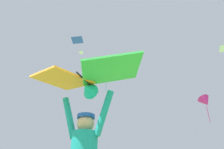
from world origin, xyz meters
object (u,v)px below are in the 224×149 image
object	(u,v)px
distant_kite_white_far_center	(224,48)
held_stunt_kite	(86,78)
distant_kite_teal_low_left	(106,79)
distant_kite_magenta_mid_left	(205,102)
distant_kite_white_high_left	(81,52)
distant_kite_blue_low_right	(77,40)

from	to	relation	value
distant_kite_white_far_center	held_stunt_kite	bearing A→B (deg)	-113.57
distant_kite_teal_low_left	distant_kite_magenta_mid_left	bearing A→B (deg)	-53.15
distant_kite_white_far_center	distant_kite_white_high_left	bearing A→B (deg)	161.62
distant_kite_teal_low_left	held_stunt_kite	bearing A→B (deg)	-73.75
distant_kite_white_high_left	distant_kite_teal_low_left	bearing A→B (deg)	64.61
distant_kite_white_high_left	distant_kite_white_far_center	distance (m)	20.69
distant_kite_magenta_mid_left	distant_kite_teal_low_left	world-z (taller)	distant_kite_teal_low_left
held_stunt_kite	distant_kite_magenta_mid_left	xyz separation A→B (m)	(3.80, 12.50, 4.16)
distant_kite_white_high_left	distant_kite_white_far_center	bearing A→B (deg)	-18.38
held_stunt_kite	distant_kite_teal_low_left	xyz separation A→B (m)	(-8.38, 28.74, 16.06)
distant_kite_white_high_left	distant_kite_white_far_center	xyz separation A→B (m)	(18.45, -6.13, -7.08)
distant_kite_magenta_mid_left	distant_kite_white_far_center	xyz separation A→B (m)	(3.67, 4.62, 7.19)
distant_kite_white_high_left	distant_kite_magenta_mid_left	size ratio (longest dim) A/B	0.43
held_stunt_kite	distant_kite_blue_low_right	xyz separation A→B (m)	(-4.94, 9.44, 9.07)
distant_kite_blue_low_right	distant_kite_white_high_left	size ratio (longest dim) A/B	1.38
distant_kite_teal_low_left	distant_kite_white_far_center	xyz separation A→B (m)	(15.84, -11.62, -4.71)
distant_kite_magenta_mid_left	distant_kite_white_far_center	distance (m)	9.31
distant_kite_blue_low_right	distant_kite_teal_low_left	bearing A→B (deg)	100.09
distant_kite_blue_low_right	distant_kite_white_far_center	size ratio (longest dim) A/B	1.01
distant_kite_magenta_mid_left	distant_kite_teal_low_left	xyz separation A→B (m)	(-12.17, 16.24, 11.90)
held_stunt_kite	distant_kite_white_high_left	xyz separation A→B (m)	(-10.98, 23.25, 18.44)
held_stunt_kite	distant_kite_white_far_center	size ratio (longest dim) A/B	1.57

